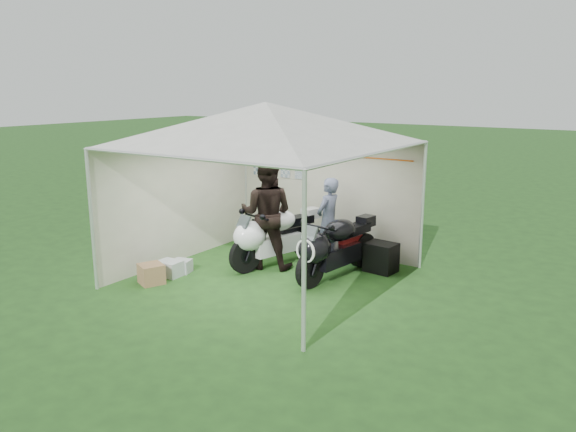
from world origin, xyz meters
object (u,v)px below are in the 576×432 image
object	(u,v)px
motorcycle_black	(334,246)
equipment_box	(381,257)
crate_0	(170,268)
person_dark_jacket	(267,214)
crate_1	(151,274)
motorcycle_white	(273,235)
canopy_tent	(267,128)
person_blue_jacket	(328,220)
paddock_stand	(365,257)
crate_2	(182,266)

from	to	relation	value
motorcycle_black	equipment_box	xyz separation A→B (m)	(0.52, 0.80, -0.32)
crate_0	equipment_box	bearing A→B (deg)	37.41
person_dark_jacket	crate_1	distance (m)	2.27
motorcycle_white	crate_0	size ratio (longest dim) A/B	5.15
equipment_box	canopy_tent	bearing A→B (deg)	-137.54
canopy_tent	person_blue_jacket	world-z (taller)	canopy_tent
person_blue_jacket	equipment_box	size ratio (longest dim) A/B	3.05
canopy_tent	crate_1	world-z (taller)	canopy_tent
paddock_stand	person_dark_jacket	size ratio (longest dim) A/B	0.20
person_dark_jacket	crate_1	size ratio (longest dim) A/B	5.37
paddock_stand	crate_1	bearing A→B (deg)	-131.74
canopy_tent	paddock_stand	size ratio (longest dim) A/B	13.80
crate_0	motorcycle_white	bearing A→B (deg)	51.62
crate_2	canopy_tent	bearing A→B (deg)	24.02
person_dark_jacket	paddock_stand	bearing A→B (deg)	-163.52
canopy_tent	motorcycle_white	distance (m)	2.09
motorcycle_black	crate_1	world-z (taller)	motorcycle_black
person_dark_jacket	person_blue_jacket	size ratio (longest dim) A/B	1.25
person_blue_jacket	crate_2	bearing A→B (deg)	-38.91
crate_2	crate_1	bearing A→B (deg)	-91.39
motorcycle_white	crate_2	size ratio (longest dim) A/B	6.64
person_blue_jacket	crate_1	world-z (taller)	person_blue_jacket
person_blue_jacket	crate_1	bearing A→B (deg)	-30.67
motorcycle_white	crate_0	distance (m)	1.94
person_dark_jacket	equipment_box	xyz separation A→B (m)	(1.85, 0.92, -0.74)
canopy_tent	equipment_box	xyz separation A→B (m)	(1.50, 1.37, -2.31)
person_dark_jacket	motorcycle_black	bearing A→B (deg)	165.27
equipment_box	crate_1	world-z (taller)	equipment_box
canopy_tent	equipment_box	bearing A→B (deg)	42.46
canopy_tent	person_blue_jacket	distance (m)	2.26
crate_2	person_dark_jacket	bearing A→B (deg)	45.09
motorcycle_white	paddock_stand	distance (m)	1.77
paddock_stand	equipment_box	distance (m)	0.43
crate_1	crate_2	world-z (taller)	crate_1
crate_1	motorcycle_black	bearing A→B (deg)	38.29
canopy_tent	paddock_stand	world-z (taller)	canopy_tent
canopy_tent	motorcycle_white	bearing A→B (deg)	117.81
motorcycle_black	crate_0	size ratio (longest dim) A/B	5.21
canopy_tent	person_dark_jacket	size ratio (longest dim) A/B	2.81
motorcycle_white	person_dark_jacket	distance (m)	0.44
canopy_tent	motorcycle_black	bearing A→B (deg)	30.33
motorcycle_white	paddock_stand	world-z (taller)	motorcycle_white
paddock_stand	crate_1	world-z (taller)	crate_1
canopy_tent	crate_1	xyz separation A→B (m)	(-1.45, -1.35, -2.41)
person_dark_jacket	person_blue_jacket	bearing A→B (deg)	-150.67
canopy_tent	crate_2	bearing A→B (deg)	-155.98
crate_0	crate_2	xyz separation A→B (m)	(0.04, 0.26, -0.02)
crate_1	paddock_stand	bearing A→B (deg)	48.26
person_dark_jacket	equipment_box	distance (m)	2.20
person_dark_jacket	equipment_box	world-z (taller)	person_dark_jacket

